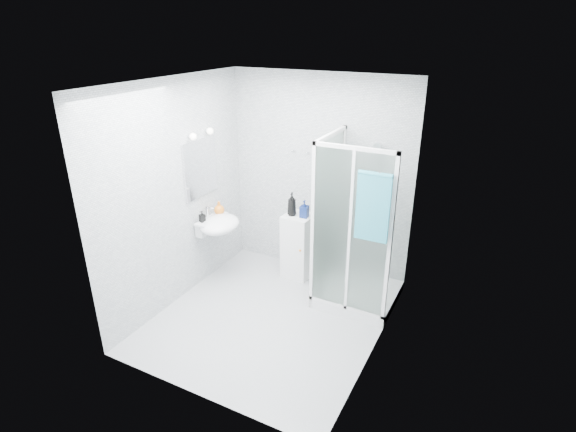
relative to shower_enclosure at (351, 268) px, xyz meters
The scene contains 12 objects.
room 1.33m from the shower_enclosure, 131.13° to the right, with size 2.40×2.60×2.60m.
shower_enclosure is the anchor object (origin of this frame).
wall_basin 1.72m from the shower_enclosure, 169.19° to the right, with size 0.46×0.56×0.35m.
mirror 2.16m from the shower_enclosure, behind, with size 0.02×0.60×0.70m, color white.
vanity_lights 2.35m from the shower_enclosure, behind, with size 0.10×0.40×0.08m.
wall_hooks 1.57m from the shower_enclosure, 151.98° to the left, with size 0.23×0.06×0.03m.
storage_cabinet 0.86m from the shower_enclosure, 162.37° to the left, with size 0.37×0.39×0.86m.
hand_towel 1.12m from the shower_enclosure, 51.41° to the right, with size 0.34×0.05×0.73m.
shampoo_bottle_a 1.08m from the shower_enclosure, 165.99° to the left, with size 0.12×0.12×0.30m, color black.
shampoo_bottle_b 0.93m from the shower_enclosure, 161.80° to the left, with size 0.10×0.10×0.22m, color navy.
soap_dispenser_orange 1.81m from the shower_enclosure, behind, with size 0.13×0.13×0.17m, color orange.
soap_dispenser_black 1.90m from the shower_enclosure, 165.61° to the right, with size 0.06×0.06×0.14m, color black.
Camera 1 is at (2.13, -3.68, 3.09)m, focal length 28.00 mm.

